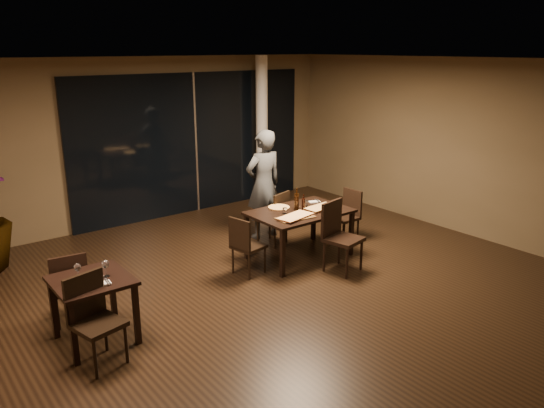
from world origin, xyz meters
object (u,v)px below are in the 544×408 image
(bottle_b, at_px, (304,202))
(chair_main_near, at_px, (338,232))
(chair_side_far, at_px, (69,284))
(bottle_c, at_px, (297,198))
(chair_main_left, at_px, (245,243))
(bottle_a, at_px, (296,200))
(chair_main_right, at_px, (348,213))
(chair_side_near, at_px, (93,315))
(side_table, at_px, (92,290))
(main_table, at_px, (300,215))
(diner, at_px, (264,185))
(chair_main_far, at_px, (276,216))

(bottle_b, bearing_deg, chair_main_near, -86.13)
(chair_side_far, bearing_deg, bottle_c, -172.38)
(chair_main_left, distance_m, bottle_a, 1.13)
(chair_main_left, relative_size, chair_main_right, 0.99)
(chair_side_near, height_order, bottle_c, bottle_c)
(chair_main_near, xyz_separation_m, bottle_b, (-0.05, 0.72, 0.30))
(chair_main_near, bearing_deg, chair_side_near, 170.85)
(side_table, xyz_separation_m, bottle_b, (3.48, 0.51, 0.25))
(main_table, height_order, side_table, same)
(chair_main_near, relative_size, chair_main_left, 1.19)
(side_table, distance_m, bottle_b, 3.52)
(chair_main_near, distance_m, diner, 1.81)
(chair_main_left, distance_m, chair_side_near, 2.63)
(chair_main_far, xyz_separation_m, chair_side_near, (-3.58, -1.54, 0.03))
(bottle_b, distance_m, bottle_c, 0.13)
(chair_side_near, height_order, bottle_b, bottle_b)
(chair_main_near, distance_m, bottle_b, 0.78)
(main_table, xyz_separation_m, chair_main_far, (0.04, 0.63, -0.17))
(side_table, bearing_deg, chair_main_right, 7.15)
(chair_side_far, bearing_deg, chair_side_near, 93.19)
(main_table, distance_m, chair_main_near, 0.73)
(chair_side_far, relative_size, diner, 0.48)
(chair_main_left, distance_m, bottle_c, 1.19)
(main_table, xyz_separation_m, chair_main_near, (0.13, -0.71, -0.10))
(chair_side_near, bearing_deg, chair_main_right, -1.50)
(chair_main_left, relative_size, chair_side_far, 0.97)
(chair_main_left, relative_size, bottle_c, 2.67)
(chair_main_far, xyz_separation_m, chair_main_right, (1.08, -0.57, -0.02))
(side_table, relative_size, bottle_b, 3.25)
(chair_main_far, bearing_deg, chair_side_near, 6.28)
(chair_main_left, height_order, chair_side_near, chair_side_near)
(chair_main_left, distance_m, chair_main_right, 2.18)
(chair_main_left, xyz_separation_m, bottle_c, (1.10, 0.17, 0.43))
(chair_main_right, height_order, diner, diner)
(main_table, bearing_deg, bottle_b, 3.75)
(chair_main_near, bearing_deg, bottle_a, 88.10)
(chair_main_left, bearing_deg, bottle_c, -92.39)
(chair_side_near, xyz_separation_m, diner, (3.65, 1.96, 0.39))
(side_table, xyz_separation_m, chair_main_far, (3.44, 1.13, -0.12))
(chair_main_right, distance_m, bottle_c, 1.16)
(chair_main_right, relative_size, diner, 0.47)
(main_table, relative_size, chair_main_far, 1.66)
(chair_main_near, distance_m, chair_main_left, 1.37)
(diner, bearing_deg, chair_main_left, 46.12)
(main_table, xyz_separation_m, chair_main_left, (-1.06, -0.05, -0.19))
(bottle_c, bearing_deg, chair_side_far, -179.04)
(chair_main_right, height_order, bottle_a, bottle_a)
(chair_main_left, distance_m, chair_side_far, 2.43)
(chair_main_left, xyz_separation_m, bottle_a, (1.05, 0.11, 0.42))
(chair_side_near, xyz_separation_m, bottle_a, (3.53, 0.97, 0.37))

